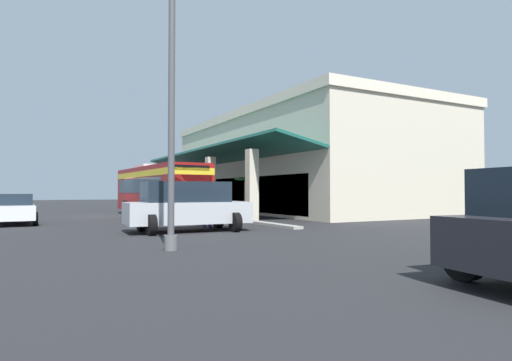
% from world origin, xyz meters
% --- Properties ---
extents(ground, '(120.00, 120.00, 0.00)m').
position_xyz_m(ground, '(0.00, 8.00, 0.00)').
color(ground, '#262628').
extents(curb_strip, '(28.31, 0.50, 0.12)m').
position_xyz_m(curb_strip, '(-0.11, 5.25, 0.06)').
color(curb_strip, '#9E998E').
rests_on(curb_strip, ground).
extents(plaza_building, '(23.89, 15.78, 7.60)m').
position_xyz_m(plaza_building, '(-0.11, 14.88, 3.80)').
color(plaza_building, beige).
rests_on(plaza_building, ground).
extents(transit_bus, '(11.32, 3.16, 3.34)m').
position_xyz_m(transit_bus, '(2.30, 2.52, 1.85)').
color(transit_bus, maroon).
rests_on(transit_bus, ground).
extents(parked_suv_silver, '(2.86, 4.88, 1.97)m').
position_xyz_m(parked_suv_silver, '(12.75, 0.83, 1.02)').
color(parked_suv_silver, '#B2B5BA').
rests_on(parked_suv_silver, ground).
extents(parked_sedan_white, '(4.43, 2.07, 1.47)m').
position_xyz_m(parked_sedan_white, '(5.16, -5.36, 0.75)').
color(parked_sedan_white, silver).
rests_on(parked_sedan_white, ground).
extents(pedestrian, '(0.50, 0.68, 1.76)m').
position_xyz_m(pedestrian, '(11.33, 2.23, 1.00)').
color(pedestrian, navy).
rests_on(pedestrian, ground).
extents(potted_palm, '(1.78, 1.76, 2.50)m').
position_xyz_m(potted_palm, '(6.34, 6.62, 0.65)').
color(potted_palm, '#4C4742').
rests_on(potted_palm, ground).
extents(lot_light_pole, '(0.60, 0.60, 8.53)m').
position_xyz_m(lot_light_pole, '(17.74, -1.34, 4.55)').
color(lot_light_pole, '#59595B').
rests_on(lot_light_pole, ground).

